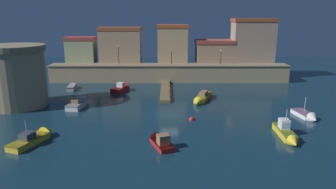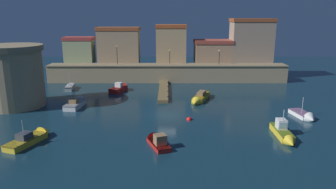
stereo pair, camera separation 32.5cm
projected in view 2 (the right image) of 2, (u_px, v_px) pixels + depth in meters
ground_plane at (168, 115)px, 42.98m from camera, size 124.50×124.50×0.00m
quay_wall at (168, 73)px, 64.36m from camera, size 48.37×3.85×3.57m
old_town_backdrop at (186, 45)px, 67.09m from camera, size 44.33×6.05×9.32m
fortress_tower at (15, 76)px, 46.31m from camera, size 9.13×9.13×9.14m
pier_dock at (165, 91)px, 55.83m from camera, size 1.67×14.86×0.70m
quay_lamp_0 at (118, 52)px, 63.35m from camera, size 0.32×0.32×3.80m
quay_lamp_1 at (171, 54)px, 63.42m from camera, size 0.32×0.32×3.01m
quay_lamp_2 at (220, 55)px, 63.40m from camera, size 0.32×0.32×2.92m
moored_boat_0 at (285, 133)px, 34.86m from camera, size 1.55×6.26×3.39m
moored_boat_1 at (72, 87)px, 58.14m from camera, size 1.79×4.84×3.10m
moored_boat_2 at (306, 116)px, 41.60m from camera, size 2.42×4.86×3.20m
moored_boat_3 at (79, 103)px, 47.46m from camera, size 2.41×6.00×3.44m
moored_boat_4 at (34, 137)px, 34.08m from camera, size 3.60×6.30×3.23m
moored_boat_5 at (158, 141)px, 33.19m from camera, size 3.05×4.91×1.95m
moored_boat_6 at (121, 88)px, 56.84m from camera, size 3.39×5.14×2.09m
moored_boat_7 at (201, 98)px, 50.03m from camera, size 3.99×7.34×1.72m
mooring_buoy_0 at (190, 120)px, 41.07m from camera, size 0.75×0.75×0.75m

